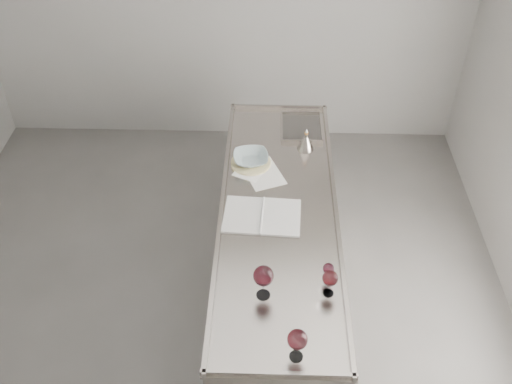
{
  "coord_description": "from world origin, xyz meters",
  "views": [
    {
      "loc": [
        0.43,
        -2.39,
        3.45
      ],
      "look_at": [
        0.35,
        0.38,
        1.02
      ],
      "focal_mm": 40.0,
      "sensor_mm": 36.0,
      "label": 1
    }
  ],
  "objects_px": {
    "wine_glass_right": "(330,279)",
    "ceramic_bowl": "(251,158)",
    "wine_glass_middle": "(297,340)",
    "wine_funnel": "(306,143)",
    "wine_glass_left": "(263,277)",
    "wine_glass_small": "(328,269)",
    "notebook": "(262,216)",
    "counter": "(277,259)"
  },
  "relations": [
    {
      "from": "wine_glass_left",
      "to": "wine_glass_right",
      "type": "xyz_separation_m",
      "value": [
        0.36,
        0.02,
        -0.03
      ]
    },
    {
      "from": "notebook",
      "to": "ceramic_bowl",
      "type": "relative_size",
      "value": 2.05
    },
    {
      "from": "notebook",
      "to": "ceramic_bowl",
      "type": "height_order",
      "value": "ceramic_bowl"
    },
    {
      "from": "wine_funnel",
      "to": "wine_glass_left",
      "type": "bearing_deg",
      "value": -101.76
    },
    {
      "from": "wine_glass_left",
      "to": "notebook",
      "type": "height_order",
      "value": "wine_glass_left"
    },
    {
      "from": "wine_glass_left",
      "to": "wine_glass_small",
      "type": "distance_m",
      "value": 0.38
    },
    {
      "from": "wine_glass_right",
      "to": "notebook",
      "type": "height_order",
      "value": "wine_glass_right"
    },
    {
      "from": "wine_glass_left",
      "to": "wine_glass_middle",
      "type": "height_order",
      "value": "wine_glass_left"
    },
    {
      "from": "wine_glass_left",
      "to": "ceramic_bowl",
      "type": "distance_m",
      "value": 1.18
    },
    {
      "from": "wine_glass_right",
      "to": "ceramic_bowl",
      "type": "distance_m",
      "value": 1.24
    },
    {
      "from": "wine_glass_small",
      "to": "notebook",
      "type": "bearing_deg",
      "value": 126.63
    },
    {
      "from": "wine_glass_left",
      "to": "wine_glass_middle",
      "type": "relative_size",
      "value": 1.1
    },
    {
      "from": "ceramic_bowl",
      "to": "wine_funnel",
      "type": "bearing_deg",
      "value": 25.9
    },
    {
      "from": "notebook",
      "to": "wine_funnel",
      "type": "relative_size",
      "value": 2.77
    },
    {
      "from": "wine_funnel",
      "to": "wine_glass_small",
      "type": "bearing_deg",
      "value": -86.37
    },
    {
      "from": "counter",
      "to": "wine_funnel",
      "type": "xyz_separation_m",
      "value": [
        0.2,
        0.66,
        0.52
      ]
    },
    {
      "from": "wine_glass_middle",
      "to": "ceramic_bowl",
      "type": "height_order",
      "value": "wine_glass_middle"
    },
    {
      "from": "ceramic_bowl",
      "to": "wine_funnel",
      "type": "height_order",
      "value": "wine_funnel"
    },
    {
      "from": "wine_glass_small",
      "to": "wine_funnel",
      "type": "xyz_separation_m",
      "value": [
        -0.08,
        1.24,
        -0.04
      ]
    },
    {
      "from": "notebook",
      "to": "wine_glass_left",
      "type": "bearing_deg",
      "value": -85.13
    },
    {
      "from": "wine_glass_right",
      "to": "wine_funnel",
      "type": "bearing_deg",
      "value": 93.37
    },
    {
      "from": "counter",
      "to": "wine_funnel",
      "type": "height_order",
      "value": "wine_funnel"
    },
    {
      "from": "counter",
      "to": "ceramic_bowl",
      "type": "height_order",
      "value": "ceramic_bowl"
    },
    {
      "from": "counter",
      "to": "wine_funnel",
      "type": "relative_size",
      "value": 13.33
    },
    {
      "from": "wine_funnel",
      "to": "wine_glass_middle",
      "type": "bearing_deg",
      "value": -93.6
    },
    {
      "from": "wine_glass_right",
      "to": "wine_glass_small",
      "type": "xyz_separation_m",
      "value": [
        0.0,
        0.09,
        -0.03
      ]
    },
    {
      "from": "wine_glass_left",
      "to": "wine_glass_middle",
      "type": "distance_m",
      "value": 0.42
    },
    {
      "from": "wine_glass_left",
      "to": "wine_glass_small",
      "type": "xyz_separation_m",
      "value": [
        0.36,
        0.12,
        -0.06
      ]
    },
    {
      "from": "wine_funnel",
      "to": "notebook",
      "type": "bearing_deg",
      "value": -112.51
    },
    {
      "from": "notebook",
      "to": "wine_funnel",
      "type": "xyz_separation_m",
      "value": [
        0.3,
        0.73,
        0.05
      ]
    },
    {
      "from": "wine_glass_right",
      "to": "wine_funnel",
      "type": "height_order",
      "value": "wine_funnel"
    },
    {
      "from": "wine_glass_right",
      "to": "notebook",
      "type": "bearing_deg",
      "value": 122.2
    },
    {
      "from": "wine_glass_middle",
      "to": "wine_glass_right",
      "type": "relative_size",
      "value": 1.16
    },
    {
      "from": "wine_glass_right",
      "to": "ceramic_bowl",
      "type": "bearing_deg",
      "value": 112.44
    },
    {
      "from": "wine_glass_left",
      "to": "notebook",
      "type": "xyz_separation_m",
      "value": [
        -0.02,
        0.63,
        -0.15
      ]
    },
    {
      "from": "wine_funnel",
      "to": "ceramic_bowl",
      "type": "bearing_deg",
      "value": -154.1
    },
    {
      "from": "wine_glass_middle",
      "to": "wine_funnel",
      "type": "distance_m",
      "value": 1.75
    },
    {
      "from": "wine_glass_middle",
      "to": "wine_funnel",
      "type": "height_order",
      "value": "wine_glass_middle"
    },
    {
      "from": "counter",
      "to": "wine_glass_middle",
      "type": "bearing_deg",
      "value": -85.41
    },
    {
      "from": "wine_glass_small",
      "to": "ceramic_bowl",
      "type": "distance_m",
      "value": 1.15
    },
    {
      "from": "wine_glass_small",
      "to": "notebook",
      "type": "distance_m",
      "value": 0.64
    },
    {
      "from": "wine_glass_left",
      "to": "wine_funnel",
      "type": "height_order",
      "value": "wine_glass_left"
    }
  ]
}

